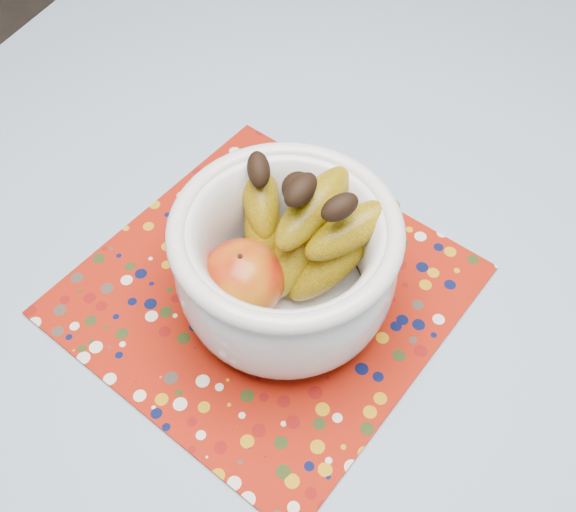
{
  "coord_description": "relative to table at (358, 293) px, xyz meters",
  "views": [
    {
      "loc": [
        0.14,
        -0.46,
        1.41
      ],
      "look_at": [
        -0.05,
        -0.1,
        0.85
      ],
      "focal_mm": 42.0,
      "sensor_mm": 36.0,
      "label": 1
    }
  ],
  "objects": [
    {
      "name": "table",
      "position": [
        0.0,
        0.0,
        0.0
      ],
      "size": [
        1.2,
        1.2,
        0.75
      ],
      "color": "brown",
      "rests_on": "ground"
    },
    {
      "name": "tablecloth",
      "position": [
        0.0,
        0.0,
        0.08
      ],
      "size": [
        1.32,
        1.32,
        0.01
      ],
      "primitive_type": "cube",
      "color": "slate",
      "rests_on": "table"
    },
    {
      "name": "placemat",
      "position": [
        -0.08,
        -0.1,
        0.09
      ],
      "size": [
        0.45,
        0.45,
        0.0
      ],
      "primitive_type": "cube",
      "rotation": [
        0.0,
        0.0,
        -0.19
      ],
      "color": "maroon",
      "rests_on": "tablecloth"
    },
    {
      "name": "fruit_bowl",
      "position": [
        -0.05,
        -0.1,
        0.17
      ],
      "size": [
        0.27,
        0.24,
        0.19
      ],
      "color": "silver",
      "rests_on": "placemat"
    }
  ]
}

